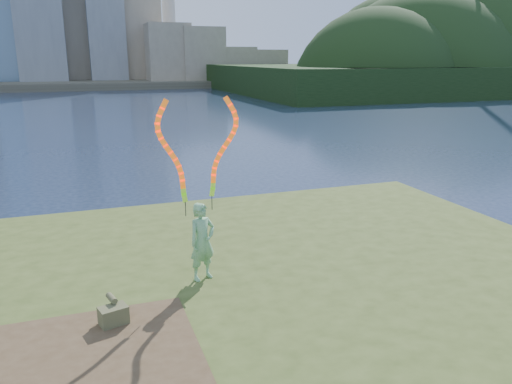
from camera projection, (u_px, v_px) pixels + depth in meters
name	position (u px, v px, depth m)	size (l,w,h in m)	color
ground	(192.00, 293.00, 11.40)	(320.00, 320.00, 0.00)	#17233B
grassy_knoll	(218.00, 330.00, 9.23)	(20.00, 18.00, 0.80)	#3A4A1A
dirt_patch	(93.00, 358.00, 7.57)	(3.20, 3.00, 0.02)	#47331E
far_shore	(87.00, 82.00, 97.66)	(320.00, 40.00, 1.20)	#4A4536
wooded_hill	(458.00, 88.00, 85.13)	(78.00, 50.00, 63.00)	black
woman_with_ribbons	(201.00, 213.00, 9.97)	(1.90, 0.80, 4.00)	#1A7A20
canvas_bag	(113.00, 314.00, 8.50)	(0.53, 0.59, 0.44)	#45492A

